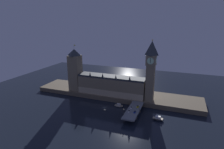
# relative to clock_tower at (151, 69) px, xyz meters

# --- Properties ---
(ground_plane) EXTENTS (400.00, 400.00, 0.00)m
(ground_plane) POSITION_rel_clock_tower_xyz_m (-46.84, -26.23, -44.22)
(ground_plane) COLOR black
(embankment) EXTENTS (220.00, 42.00, 5.65)m
(embankment) POSITION_rel_clock_tower_xyz_m (-46.84, 12.77, -41.39)
(embankment) COLOR brown
(embankment) RESTS_ON ground_plane
(parliament_hall) EXTENTS (87.78, 18.71, 29.62)m
(parliament_hall) POSITION_rel_clock_tower_xyz_m (-49.80, 3.47, -26.29)
(parliament_hall) COLOR #7F7056
(parliament_hall) RESTS_ON embankment
(clock_tower) EXTENTS (11.65, 11.76, 72.79)m
(clock_tower) POSITION_rel_clock_tower_xyz_m (0.00, 0.00, 0.00)
(clock_tower) COLOR #7F7056
(clock_tower) RESTS_ON embankment
(victoria_tower) EXTENTS (15.13, 15.13, 62.70)m
(victoria_tower) POSITION_rel_clock_tower_xyz_m (-102.28, 2.69, -10.07)
(victoria_tower) COLOR #7F7056
(victoria_tower) RESTS_ON embankment
(bridge) EXTENTS (13.29, 46.00, 6.23)m
(bridge) POSITION_rel_clock_tower_xyz_m (-11.14, -31.23, -39.59)
(bridge) COLOR slate
(bridge) RESTS_ON ground_plane
(car_northbound_lead) EXTENTS (1.91, 4.28, 1.51)m
(car_northbound_lead) POSITION_rel_clock_tower_xyz_m (-14.07, -28.82, -37.28)
(car_northbound_lead) COLOR white
(car_northbound_lead) RESTS_ON bridge
(car_northbound_trail) EXTENTS (1.86, 4.26, 1.40)m
(car_northbound_trail) POSITION_rel_clock_tower_xyz_m (-14.07, -37.99, -37.33)
(car_northbound_trail) COLOR white
(car_northbound_trail) RESTS_ON bridge
(car_southbound_lead) EXTENTS (1.85, 4.49, 1.54)m
(car_southbound_lead) POSITION_rel_clock_tower_xyz_m (-8.22, -37.43, -37.26)
(car_southbound_lead) COLOR navy
(car_southbound_lead) RESTS_ON bridge
(car_southbound_trail) EXTENTS (1.96, 4.21, 1.59)m
(car_southbound_trail) POSITION_rel_clock_tower_xyz_m (-8.22, -24.00, -37.24)
(car_southbound_trail) COLOR yellow
(car_southbound_trail) RESTS_ON bridge
(pedestrian_near_rail) EXTENTS (0.38, 0.38, 1.64)m
(pedestrian_near_rail) POSITION_rel_clock_tower_xyz_m (-16.99, -47.12, -37.12)
(pedestrian_near_rail) COLOR black
(pedestrian_near_rail) RESTS_ON bridge
(pedestrian_mid_walk) EXTENTS (0.38, 0.38, 1.67)m
(pedestrian_mid_walk) POSITION_rel_clock_tower_xyz_m (-5.29, -29.67, -37.10)
(pedestrian_mid_walk) COLOR black
(pedestrian_mid_walk) RESTS_ON bridge
(pedestrian_far_rail) EXTENTS (0.38, 0.38, 1.87)m
(pedestrian_far_rail) POSITION_rel_clock_tower_xyz_m (-16.99, -16.10, -36.99)
(pedestrian_far_rail) COLOR black
(pedestrian_far_rail) RESTS_ON bridge
(street_lamp_near) EXTENTS (1.34, 0.60, 6.57)m
(street_lamp_near) POSITION_rel_clock_tower_xyz_m (-17.39, -45.95, -33.87)
(street_lamp_near) COLOR #2D3333
(street_lamp_near) RESTS_ON bridge
(street_lamp_mid) EXTENTS (1.34, 0.60, 5.90)m
(street_lamp_mid) POSITION_rel_clock_tower_xyz_m (-4.89, -31.23, -34.29)
(street_lamp_mid) COLOR #2D3333
(street_lamp_mid) RESTS_ON bridge
(street_lamp_far) EXTENTS (1.34, 0.60, 7.03)m
(street_lamp_far) POSITION_rel_clock_tower_xyz_m (-17.39, -16.51, -33.59)
(street_lamp_far) COLOR #2D3333
(street_lamp_far) RESTS_ON bridge
(boat_upstream) EXTENTS (10.70, 4.25, 3.84)m
(boat_upstream) POSITION_rel_clock_tower_xyz_m (-32.48, -17.76, -42.81)
(boat_upstream) COLOR #B2A893
(boat_upstream) RESTS_ON ground_plane
(boat_downstream) EXTENTS (11.68, 5.54, 4.47)m
(boat_downstream) POSITION_rel_clock_tower_xyz_m (15.19, -33.55, -42.59)
(boat_downstream) COLOR #28282D
(boat_downstream) RESTS_ON ground_plane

